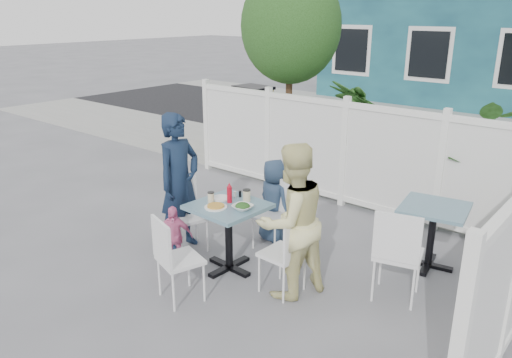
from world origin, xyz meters
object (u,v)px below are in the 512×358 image
Objects in this scene: main_table at (229,219)px; man at (179,182)px; utility_cabinet at (253,120)px; chair_near at (173,254)px; chair_back at (276,209)px; spare_table at (433,220)px; woman at (291,221)px; chair_right at (288,248)px; toddler at (173,237)px; chair_left at (185,209)px; boy at (274,201)px.

main_table is 0.90m from man.
chair_near is (3.18, -5.05, -0.11)m from utility_cabinet.
man is at bearing 39.76° from chair_back.
spare_table is 1.77m from woman.
utility_cabinet is 1.44× the size of chair_right.
main_table is 0.97× the size of spare_table.
spare_table is 1.86m from chair_back.
utility_cabinet is at bearing -118.45° from woman.
toddler is (-0.53, -0.37, -0.24)m from main_table.
man is (2.30, -4.14, 0.21)m from utility_cabinet.
chair_left is 0.52× the size of man.
main_table is at bearing 86.59° from chair_back.
chair_near is at bearing -24.84° from woman.
chair_near is at bearing -125.91° from spare_table.
chair_right is at bearing 134.06° from chair_back.
man is 2.28× the size of toddler.
woman reaches higher than boy.
main_table is 2.33m from spare_table.
spare_table is at bearing 71.16° from chair_near.
chair_near is 1.79m from boy.
utility_cabinet is at bearing 45.96° from chair_right.
utility_cabinet is 1.46× the size of chair_left.
chair_right is at bearing 106.93° from chair_left.
man is (-0.07, -0.01, 0.34)m from chair_left.
woman reaches higher than chair_near.
chair_left reaches higher than spare_table.
chair_back is at bearing 106.22° from chair_near.
man reaches higher than chair_left.
man reaches higher than chair_right.
woman is (1.70, -0.01, -0.04)m from man.
chair_back is (-0.79, 0.81, -0.02)m from chair_right.
utility_cabinet is 4.76m from chair_left.
man is (-2.62, -1.49, 0.27)m from spare_table.
utility_cabinet reaches higher than chair_left.
utility_cabinet is 1.41× the size of chair_near.
chair_back reaches higher than spare_table.
spare_table is 0.91× the size of chair_right.
chair_right is at bearing -94.50° from man.
chair_right is 0.55× the size of woman.
utility_cabinet is 5.59m from spare_table.
chair_right reaches higher than chair_back.
chair_near reaches higher than toddler.
chair_right is 1.13m from chair_back.
man is (-1.70, 0.05, 0.33)m from chair_right.
utility_cabinet is 0.79× the size of woman.
man is at bearing 151.44° from chair_near.
spare_table is 2.99m from toddler.
boy is (-0.07, 0.93, -0.07)m from main_table.
chair_near reaches higher than spare_table.
main_table is 0.82m from chair_back.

